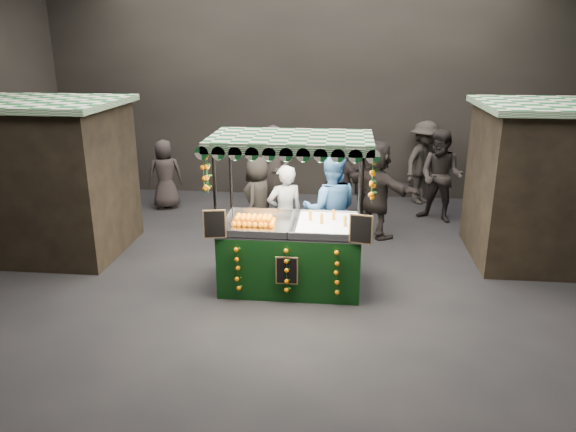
# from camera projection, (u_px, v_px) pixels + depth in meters

# --- Properties ---
(ground) EXTENTS (12.00, 12.00, 0.00)m
(ground) POSITION_uv_depth(u_px,v_px,m) (288.00, 284.00, 8.32)
(ground) COLOR black
(ground) RESTS_ON ground
(market_hall) EXTENTS (12.10, 10.10, 5.05)m
(market_hall) POSITION_uv_depth(u_px,v_px,m) (288.00, 52.00, 7.26)
(market_hall) COLOR black
(market_hall) RESTS_ON ground
(neighbour_stall_left) EXTENTS (3.00, 2.20, 2.60)m
(neighbour_stall_left) POSITION_uv_depth(u_px,v_px,m) (37.00, 177.00, 9.30)
(neighbour_stall_left) COLOR black
(neighbour_stall_left) RESTS_ON ground
(neighbour_stall_right) EXTENTS (3.00, 2.20, 2.60)m
(neighbour_stall_right) POSITION_uv_depth(u_px,v_px,m) (567.00, 183.00, 8.89)
(neighbour_stall_right) COLOR black
(neighbour_stall_right) RESTS_ON ground
(juice_stall) EXTENTS (2.35, 1.38, 2.27)m
(juice_stall) POSITION_uv_depth(u_px,v_px,m) (292.00, 243.00, 8.01)
(juice_stall) COLOR black
(juice_stall) RESTS_ON ground
(vendor_grey) EXTENTS (0.71, 0.61, 1.65)m
(vendor_grey) POSITION_uv_depth(u_px,v_px,m) (285.00, 214.00, 8.91)
(vendor_grey) COLOR slate
(vendor_grey) RESTS_ON ground
(vendor_blue) EXTENTS (0.95, 0.76, 1.86)m
(vendor_blue) POSITION_uv_depth(u_px,v_px,m) (331.00, 210.00, 8.77)
(vendor_blue) COLOR #285082
(vendor_blue) RESTS_ON ground
(shopper_0) EXTENTS (0.75, 0.54, 1.93)m
(shopper_0) POSITION_uv_depth(u_px,v_px,m) (275.00, 174.00, 10.93)
(shopper_0) COLOR #2D2724
(shopper_0) RESTS_ON ground
(shopper_1) EXTENTS (1.13, 1.06, 1.85)m
(shopper_1) POSITION_uv_depth(u_px,v_px,m) (441.00, 176.00, 10.91)
(shopper_1) COLOR black
(shopper_1) RESTS_ON ground
(shopper_2) EXTENTS (0.94, 0.88, 1.56)m
(shopper_2) POSITION_uv_depth(u_px,v_px,m) (344.00, 184.00, 10.91)
(shopper_2) COLOR black
(shopper_2) RESTS_ON ground
(shopper_3) EXTENTS (1.29, 1.35, 1.84)m
(shopper_3) POSITION_uv_depth(u_px,v_px,m) (424.00, 163.00, 12.12)
(shopper_3) COLOR #2A2722
(shopper_3) RESTS_ON ground
(shopper_4) EXTENTS (0.86, 0.73, 1.50)m
(shopper_4) POSITION_uv_depth(u_px,v_px,m) (165.00, 174.00, 11.80)
(shopper_4) COLOR #2C2524
(shopper_4) RESTS_ON ground
(shopper_5) EXTENTS (1.56, 1.57, 1.81)m
(shopper_5) POSITION_uv_depth(u_px,v_px,m) (377.00, 189.00, 10.06)
(shopper_5) COLOR black
(shopper_5) RESTS_ON ground
(shopper_6) EXTENTS (0.41, 0.61, 1.65)m
(shopper_6) POSITION_uv_depth(u_px,v_px,m) (361.00, 175.00, 11.39)
(shopper_6) COLOR black
(shopper_6) RESTS_ON ground
(shopper_7) EXTENTS (0.64, 0.85, 1.57)m
(shopper_7) POSITION_uv_depth(u_px,v_px,m) (258.00, 200.00, 9.85)
(shopper_7) COLOR black
(shopper_7) RESTS_ON ground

